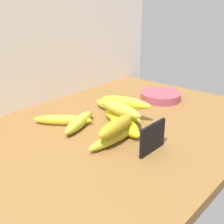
{
  "coord_description": "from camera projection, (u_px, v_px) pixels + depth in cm",
  "views": [
    {
      "loc": [
        -67.16,
        -56.31,
        43.14
      ],
      "look_at": [
        -0.23,
        2.04,
        8.0
      ],
      "focal_mm": 46.85,
      "sensor_mm": 36.0,
      "label": 1
    }
  ],
  "objects": [
    {
      "name": "banana_4",
      "position": [
        120.0,
        120.0,
        0.97
      ],
      "size": [
        9.25,
        19.35,
        4.09
      ],
      "primitive_type": "ellipsoid",
      "rotation": [
        0.0,
        0.0,
        4.43
      ],
      "color": "yellow",
      "rests_on": "counter_top"
    },
    {
      "name": "chalkboard_sign",
      "position": [
        152.0,
        139.0,
        0.8
      ],
      "size": [
        11.0,
        1.8,
        8.4
      ],
      "color": "black",
      "rests_on": "counter_top"
    },
    {
      "name": "banana_9",
      "position": [
        120.0,
        109.0,
        0.95
      ],
      "size": [
        6.55,
        18.88,
        4.18
      ],
      "primitive_type": "ellipsoid",
      "rotation": [
        0.0,
        0.0,
        4.58
      ],
      "color": "gold",
      "rests_on": "banana_4"
    },
    {
      "name": "fruit_bowl",
      "position": [
        161.0,
        96.0,
        1.22
      ],
      "size": [
        16.59,
        16.59,
        3.06
      ],
      "primitive_type": "cylinder",
      "color": "#954253",
      "rests_on": "counter_top"
    },
    {
      "name": "banana_0",
      "position": [
        79.0,
        122.0,
        0.95
      ],
      "size": [
        18.67,
        10.12,
        3.89
      ],
      "primitive_type": "ellipsoid",
      "rotation": [
        0.0,
        0.0,
        3.5
      ],
      "color": "gold",
      "rests_on": "counter_top"
    },
    {
      "name": "banana_1",
      "position": [
        125.0,
        127.0,
        0.92
      ],
      "size": [
        8.38,
        15.55,
        3.96
      ],
      "primitive_type": "ellipsoid",
      "rotation": [
        0.0,
        0.0,
        1.26
      ],
      "color": "yellow",
      "rests_on": "counter_top"
    },
    {
      "name": "banana_7",
      "position": [
        131.0,
        107.0,
        1.08
      ],
      "size": [
        14.43,
        14.11,
        4.28
      ],
      "primitive_type": "ellipsoid",
      "rotation": [
        0.0,
        0.0,
        0.77
      ],
      "color": "yellow",
      "rests_on": "counter_top"
    },
    {
      "name": "banana_10",
      "position": [
        126.0,
        102.0,
        1.01
      ],
      "size": [
        7.58,
        19.09,
        3.72
      ],
      "primitive_type": "ellipsoid",
      "rotation": [
        0.0,
        0.0,
        4.92
      ],
      "color": "yellow",
      "rests_on": "banana_3"
    },
    {
      "name": "back_wall",
      "position": [
        37.0,
        20.0,
        1.08
      ],
      "size": [
        130.0,
        2.0,
        70.0
      ],
      "primitive_type": "cube",
      "color": "silver",
      "rests_on": "ground"
    },
    {
      "name": "banana_6",
      "position": [
        63.0,
        120.0,
        0.98
      ],
      "size": [
        14.91,
        17.73,
        3.39
      ],
      "primitive_type": "ellipsoid",
      "rotation": [
        0.0,
        0.0,
        5.38
      ],
      "color": "gold",
      "rests_on": "counter_top"
    },
    {
      "name": "banana_2",
      "position": [
        112.0,
        106.0,
        1.09
      ],
      "size": [
        4.62,
        15.33,
        4.22
      ],
      "primitive_type": "ellipsoid",
      "rotation": [
        0.0,
        0.0,
        1.6
      ],
      "color": "gold",
      "rests_on": "counter_top"
    },
    {
      "name": "banana_3",
      "position": [
        122.0,
        113.0,
        1.02
      ],
      "size": [
        8.8,
        19.79,
        4.28
      ],
      "primitive_type": "ellipsoid",
      "rotation": [
        0.0,
        0.0,
        4.47
      ],
      "color": "gold",
      "rests_on": "counter_top"
    },
    {
      "name": "counter_top",
      "position": [
        117.0,
        131.0,
        0.97
      ],
      "size": [
        110.0,
        76.0,
        3.0
      ],
      "primitive_type": "cube",
      "color": "brown",
      "rests_on": "ground"
    },
    {
      "name": "banana_8",
      "position": [
        116.0,
        126.0,
        0.84
      ],
      "size": [
        16.29,
        6.17,
        4.38
      ],
      "primitive_type": "ellipsoid",
      "rotation": [
        0.0,
        0.0,
        3.26
      ],
      "color": "#AA8F1E",
      "rests_on": "banana_5"
    },
    {
      "name": "banana_5",
      "position": [
        114.0,
        138.0,
        0.85
      ],
      "size": [
        19.72,
        4.11,
        3.32
      ],
      "primitive_type": "ellipsoid",
      "rotation": [
        0.0,
        0.0,
        3.1
      ],
      "color": "gold",
      "rests_on": "counter_top"
    }
  ]
}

